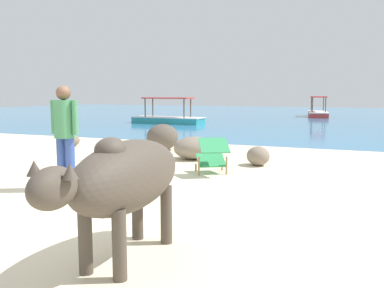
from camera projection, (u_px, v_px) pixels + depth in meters
name	position (u px, v px, depth m)	size (l,w,h in m)	color
sand_beach	(79.00, 208.00, 5.43)	(18.00, 14.00, 0.04)	beige
water_surface	(296.00, 117.00, 25.72)	(60.00, 36.00, 0.03)	teal
cow	(125.00, 178.00, 3.63)	(0.60, 2.02, 1.15)	#4C4238
deck_chair_far	(212.00, 154.00, 7.52)	(0.84, 0.93, 0.68)	#A37A4C
person_standing	(65.00, 130.00, 6.25)	(0.51, 0.32, 1.62)	#334C99
shore_rock_large	(194.00, 148.00, 9.25)	(0.93, 0.81, 0.52)	gray
shore_rock_medium	(258.00, 156.00, 8.46)	(0.53, 0.47, 0.40)	gray
shore_rock_small	(162.00, 137.00, 10.72)	(0.87, 0.83, 0.69)	brown
shore_rock_flat	(71.00, 140.00, 11.48)	(0.52, 0.47, 0.33)	#756651
boat_red	(318.00, 112.00, 25.94)	(1.60, 3.79, 1.29)	#C63833
boat_teal	(168.00, 118.00, 20.30)	(3.72, 1.33, 1.29)	teal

